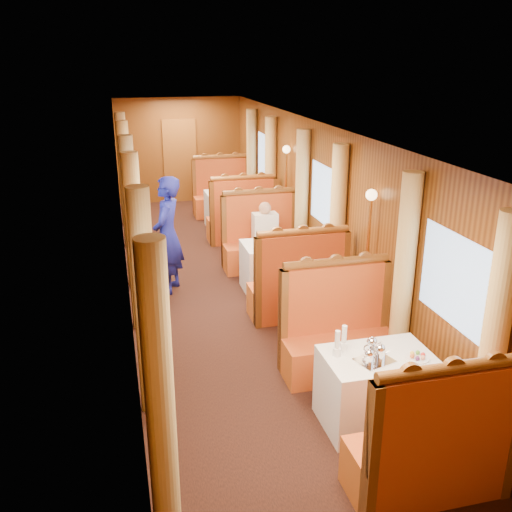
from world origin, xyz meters
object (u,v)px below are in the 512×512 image
object	(u,v)px
teapot_left	(369,359)
teapot_right	(380,355)
table_near	(376,389)
passenger	(265,230)
tea_tray	(374,361)
rose_vase_mid	(277,232)
table_mid	(277,267)
banquette_mid_fwd	(298,289)
banquette_far_aft	(222,196)
fruit_plate	(417,357)
rose_vase_far	(231,184)
banquette_near_fwd	(431,452)
steward	(168,235)
teapot_back	(371,348)
banquette_far_fwd	(242,220)
banquette_near_aft	(338,338)
table_far	(231,209)
banquette_mid_aft	(261,244)

from	to	relation	value
teapot_left	teapot_right	distance (m)	0.13
table_near	passenger	xyz separation A→B (m)	(-0.00, 4.23, 0.37)
tea_tray	passenger	xyz separation A→B (m)	(0.09, 4.31, -0.02)
teapot_left	rose_vase_mid	world-z (taller)	rose_vase_mid
table_mid	teapot_right	size ratio (longest dim) A/B	6.23
banquette_mid_fwd	teapot_left	size ratio (longest dim) A/B	8.71
table_near	banquette_far_aft	bearing A→B (deg)	90.00
fruit_plate	rose_vase_far	size ratio (longest dim) A/B	0.63
banquette_near_fwd	tea_tray	distance (m)	0.99
banquette_mid_fwd	teapot_right	size ratio (longest dim) A/B	7.96
teapot_left	passenger	bearing A→B (deg)	71.88
steward	passenger	world-z (taller)	steward
fruit_plate	steward	world-z (taller)	steward
tea_tray	steward	bearing A→B (deg)	111.22
teapot_back	steward	bearing A→B (deg)	100.54
table_near	passenger	size ratio (longest dim) A/B	1.38
table_mid	fruit_plate	distance (m)	3.68
banquette_near_fwd	teapot_right	size ratio (longest dim) A/B	7.96
banquette_far_fwd	rose_vase_far	world-z (taller)	banquette_far_fwd
banquette_near_aft	steward	distance (m)	3.31
banquette_near_fwd	table_far	bearing A→B (deg)	90.00
steward	passenger	size ratio (longest dim) A/B	2.36
banquette_far_aft	rose_vase_mid	world-z (taller)	banquette_far_aft
teapot_back	banquette_mid_fwd	bearing A→B (deg)	76.85
banquette_far_fwd	rose_vase_mid	world-z (taller)	banquette_far_fwd
banquette_mid_aft	passenger	size ratio (longest dim) A/B	1.76
banquette_mid_aft	fruit_plate	bearing A→B (deg)	-85.96
banquette_near_fwd	fruit_plate	xyz separation A→B (m)	(0.33, 0.87, 0.35)
banquette_mid_fwd	passenger	size ratio (longest dim) A/B	1.76
table_far	fruit_plate	xyz separation A→B (m)	(0.33, -7.14, 0.39)
teapot_left	steward	distance (m)	4.25
banquette_near_fwd	steward	size ratio (longest dim) A/B	0.75
fruit_plate	rose_vase_mid	bearing A→B (deg)	95.27
table_near	rose_vase_far	distance (m)	7.00
table_near	banquette_near_fwd	xyz separation A→B (m)	(0.00, -1.01, 0.05)
banquette_far_fwd	steward	size ratio (longest dim) A/B	0.75
rose_vase_far	rose_vase_mid	bearing A→B (deg)	-90.02
fruit_plate	rose_vase_mid	distance (m)	3.68
table_near	banquette_mid_aft	size ratio (longest dim) A/B	0.78
fruit_plate	tea_tray	bearing A→B (deg)	172.81
banquette_mid_aft	teapot_back	bearing A→B (deg)	-90.83
teapot_back	rose_vase_far	xyz separation A→B (m)	(0.06, 6.94, 0.11)
banquette_near_aft	teapot_left	bearing A→B (deg)	-98.51
passenger	banquette_near_fwd	bearing A→B (deg)	-90.00
banquette_mid_fwd	tea_tray	bearing A→B (deg)	-91.99
table_near	rose_vase_far	size ratio (longest dim) A/B	2.92
table_near	fruit_plate	xyz separation A→B (m)	(0.33, -0.14, 0.39)
banquette_far_fwd	teapot_right	bearing A→B (deg)	-90.43
table_near	table_far	bearing A→B (deg)	90.00
table_near	banquette_near_aft	size ratio (longest dim) A/B	0.78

